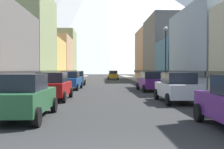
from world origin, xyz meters
The scene contains 21 objects.
sidewalk_left centered at (-6.25, 35.00, 0.07)m, with size 2.50×100.00×0.15m, color gray.
sidewalk_right centered at (6.25, 35.00, 0.07)m, with size 2.50×100.00×0.15m, color gray.
storefront_left_2 centered at (-11.95, 31.62, 5.75)m, with size 9.21×11.71×11.86m.
storefront_left_3 centered at (-11.84, 43.17, 3.43)m, with size 8.97×11.20×7.13m.
storefront_left_4 centered at (-10.96, 55.33, 4.38)m, with size 7.21×12.10×9.08m.
storefront_left_5 centered at (-10.93, 66.32, 5.78)m, with size 7.15×9.81×11.93m.
storefront_right_2 centered at (10.87, 22.23, 3.90)m, with size 7.05×12.00×8.10m.
storefront_right_3 centered at (11.15, 32.90, 2.90)m, with size 7.59×8.17×6.02m.
storefront_right_4 centered at (11.92, 43.16, 5.37)m, with size 9.15×12.27×11.09m.
storefront_right_5 centered at (12.06, 56.28, 5.21)m, with size 9.43×13.35×10.77m.
car_left_0 centered at (-3.80, 5.86, 0.90)m, with size 2.08×4.41×1.78m.
car_left_1 centered at (-3.80, 12.71, 0.90)m, with size 2.12×4.43×1.78m.
car_left_2 centered at (-3.80, 22.27, 0.90)m, with size 2.24×4.48×1.78m.
car_left_3 centered at (-3.80, 30.43, 0.90)m, with size 2.19×4.46×1.78m.
car_right_1 centered at (3.80, 11.16, 0.90)m, with size 2.08×4.41×1.78m.
car_right_2 centered at (3.80, 19.99, 0.90)m, with size 2.19×4.46×1.78m.
car_driving_0 centered at (1.60, 50.16, 0.90)m, with size 2.06×4.40×1.78m.
potted_plant_0 centered at (7.00, 12.84, 0.51)m, with size 0.52×0.52×0.77m.
pedestrian_0 centered at (6.25, 26.19, 0.88)m, with size 0.36×0.36×1.59m.
streetlamp_right centered at (5.35, 20.85, 3.99)m, with size 0.36×0.36×5.86m.
mountain_backdrop centered at (3.40, 260.00, 55.37)m, with size 290.77×290.77×110.74m, color silver.
Camera 1 is at (-0.71, -5.18, 1.94)m, focal length 44.60 mm.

